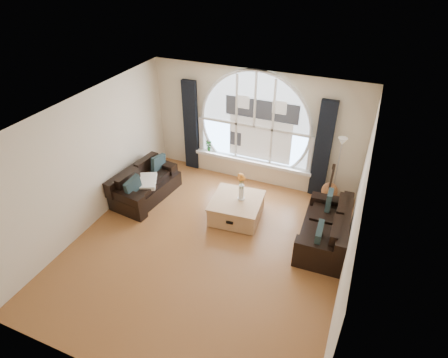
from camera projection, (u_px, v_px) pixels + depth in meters
The scene contains 21 objects.
ground at pixel (206, 248), 7.15m from camera, with size 5.00×5.50×0.01m, color brown.
ceiling at pixel (201, 119), 5.67m from camera, with size 5.00×5.50×0.01m, color silver.
wall_back at pixel (255, 128), 8.53m from camera, with size 5.00×0.01×2.70m, color beige.
wall_front at pixel (103, 317), 4.29m from camera, with size 5.00×0.01×2.70m, color beige.
wall_left at pixel (88, 162), 7.21m from camera, with size 0.01×5.50×2.70m, color beige.
wall_right at pixel (353, 227), 5.60m from camera, with size 0.01×5.50×2.70m, color beige.
attic_slope at pixel (345, 167), 5.15m from camera, with size 0.92×5.50×0.72m, color silver.
arched_window at pixel (255, 117), 8.36m from camera, with size 2.60×0.06×2.15m, color silver.
window_sill at pixel (252, 161), 8.91m from camera, with size 2.90×0.22×0.08m, color white.
window_frame at pixel (254, 118), 8.33m from camera, with size 2.76×0.08×2.15m, color white.
neighbor_house at pixel (261, 123), 8.36m from camera, with size 1.70×0.02×1.50m, color silver.
curtain_left at pixel (191, 126), 9.06m from camera, with size 0.35×0.12×2.30m, color black.
curtain_right at pixel (322, 150), 8.03m from camera, with size 0.35×0.12×2.30m, color black.
sofa_left at pixel (145, 182), 8.34m from camera, with size 0.81×1.62×0.72m, color black.
sofa_right at pixel (325, 227), 7.06m from camera, with size 0.84×1.69×0.75m, color black.
coffee_chest at pixel (236, 208), 7.79m from camera, with size 1.03×1.03×0.50m, color #AF8154.
throw_blanket at pixel (143, 182), 8.18m from camera, with size 0.55×0.55×0.10m, color silver.
vase_flowers at pixel (242, 183), 7.49m from camera, with size 0.24×0.24×0.70m, color white.
floor_lamp at pixel (337, 171), 7.98m from camera, with size 0.24×0.24×1.60m, color #B2B2B2.
guitar at pixel (331, 183), 8.10m from camera, with size 0.36×0.24×1.06m, color brown.
potted_plant at pixel (209, 145), 9.18m from camera, with size 0.16×0.11×0.30m, color #1E6023.
Camera 1 is at (2.34, -4.71, 5.04)m, focal length 29.63 mm.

